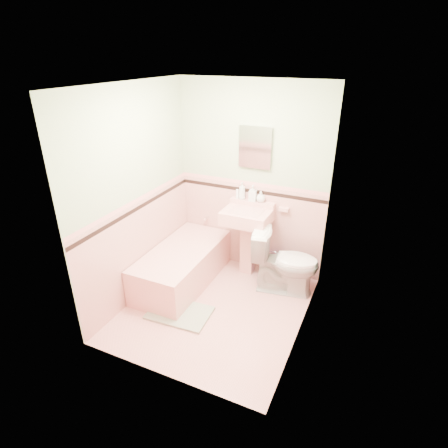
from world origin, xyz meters
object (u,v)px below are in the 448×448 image
at_px(medicine_cabinet, 255,147).
at_px(shoe, 170,303).
at_px(bathtub, 183,267).
at_px(bucket, 273,268).
at_px(sink, 246,243).
at_px(soap_bottle_left, 242,191).
at_px(toilet, 285,262).
at_px(soap_bottle_right, 261,197).
at_px(soap_bottle_mid, 253,193).

height_order(medicine_cabinet, shoe, medicine_cabinet).
bearing_deg(medicine_cabinet, bathtub, -132.58).
bearing_deg(shoe, bucket, 42.28).
distance_m(sink, medicine_cabinet, 1.25).
relative_size(soap_bottle_left, toilet, 0.28).
bearing_deg(sink, medicine_cabinet, 90.00).
distance_m(sink, soap_bottle_left, 0.69).
relative_size(soap_bottle_left, shoe, 1.64).
bearing_deg(bucket, soap_bottle_right, 159.42).
bearing_deg(bucket, bathtub, -149.05).
bearing_deg(soap_bottle_left, bathtub, -126.76).
xyz_separation_m(soap_bottle_left, bucket, (0.50, -0.09, -1.00)).
bearing_deg(soap_bottle_mid, medicine_cabinet, 89.34).
distance_m(soap_bottle_left, bucket, 1.12).
bearing_deg(shoe, soap_bottle_right, 52.40).
relative_size(medicine_cabinet, soap_bottle_mid, 2.41).
bearing_deg(toilet, medicine_cabinet, 48.00).
bearing_deg(toilet, soap_bottle_left, 55.53).
height_order(soap_bottle_left, shoe, soap_bottle_left).
bearing_deg(bucket, sink, -165.82).
bearing_deg(sink, soap_bottle_left, 129.74).
height_order(sink, toilet, sink).
height_order(sink, soap_bottle_right, soap_bottle_right).
height_order(soap_bottle_mid, shoe, soap_bottle_mid).
distance_m(bathtub, medicine_cabinet, 1.78).
height_order(sink, soap_bottle_left, soap_bottle_left).
distance_m(soap_bottle_right, shoe, 1.74).
bearing_deg(toilet, sink, 65.01).
distance_m(soap_bottle_left, shoe, 1.68).
relative_size(sink, soap_bottle_mid, 4.49).
bearing_deg(soap_bottle_left, sink, -50.26).
height_order(medicine_cabinet, bucket, medicine_cabinet).
bearing_deg(bathtub, medicine_cabinet, 47.42).
bearing_deg(soap_bottle_mid, bucket, -14.46).
height_order(medicine_cabinet, soap_bottle_left, medicine_cabinet).
bearing_deg(bucket, shoe, -127.92).
xyz_separation_m(medicine_cabinet, toilet, (0.58, -0.37, -1.29)).
relative_size(sink, soap_bottle_left, 4.13).
distance_m(soap_bottle_mid, toilet, 0.97).
relative_size(medicine_cabinet, toilet, 0.61).
distance_m(medicine_cabinet, soap_bottle_right, 0.63).
bearing_deg(soap_bottle_mid, toilet, -30.44).
relative_size(bathtub, sink, 1.59).
height_order(bucket, shoe, bucket).
relative_size(bathtub, bucket, 6.00).
bearing_deg(bucket, medicine_cabinet, 161.05).
relative_size(soap_bottle_left, soap_bottle_mid, 1.09).
xyz_separation_m(sink, medicine_cabinet, (0.00, 0.21, 1.23)).
relative_size(soap_bottle_left, soap_bottle_right, 1.56).
relative_size(soap_bottle_mid, bucket, 0.84).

